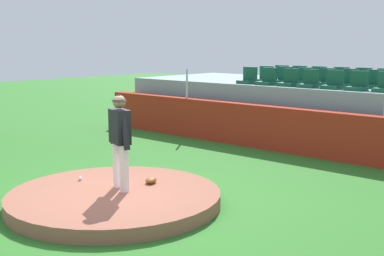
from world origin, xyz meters
name	(u,v)px	position (x,y,z in m)	size (l,w,h in m)	color
ground_plane	(115,204)	(0.00, 0.00, 0.00)	(60.00, 60.00, 0.00)	#2B6E24
pitchers_mound	(115,198)	(0.00, 0.00, 0.12)	(3.82, 3.82, 0.24)	#975845
pitcher	(120,134)	(-0.03, 0.18, 1.25)	(0.80, 0.40, 1.75)	white
baseball	(80,179)	(-1.09, 0.04, 0.27)	(0.07, 0.07, 0.07)	white
fielding_glove	(151,180)	(0.08, 0.83, 0.29)	(0.30, 0.20, 0.11)	brown
brick_barrier	(289,130)	(0.00, 5.99, 0.60)	(13.85, 0.40, 1.20)	#A42917
fence_post_left	(187,84)	(-3.67, 5.99, 1.65)	(0.06, 0.06, 0.90)	silver
bleacher_platform	(336,111)	(0.00, 8.71, 0.84)	(13.32, 4.40, 1.67)	gray
stadium_chair_0	(248,78)	(-2.11, 7.06, 1.83)	(0.48, 0.44, 0.50)	#144E36
stadium_chair_1	(268,79)	(-1.40, 7.04, 1.83)	(0.48, 0.44, 0.50)	#144E36
stadium_chair_2	(289,81)	(-0.67, 7.05, 1.83)	(0.48, 0.44, 0.50)	#144E36
stadium_chair_3	(309,82)	(-0.02, 7.02, 1.83)	(0.48, 0.44, 0.50)	#144E36
stadium_chair_4	(333,83)	(0.68, 7.05, 1.83)	(0.48, 0.44, 0.50)	#144E36
stadium_chair_5	(358,84)	(1.37, 7.04, 1.83)	(0.48, 0.44, 0.50)	#144E36
stadium_chair_7	(265,77)	(-2.09, 7.92, 1.83)	(0.48, 0.44, 0.50)	#144E36
stadium_chair_8	(283,78)	(-1.42, 7.95, 1.83)	(0.48, 0.44, 0.50)	#144E36
stadium_chair_9	(304,79)	(-0.67, 7.91, 1.83)	(0.48, 0.44, 0.50)	#144E36
stadium_chair_10	(326,80)	(0.02, 7.95, 1.83)	(0.48, 0.44, 0.50)	#144E36
stadium_chair_11	(349,81)	(0.70, 7.96, 1.83)	(0.48, 0.44, 0.50)	#144E36
stadium_chair_12	(372,82)	(1.40, 7.92, 1.83)	(0.48, 0.44, 0.50)	#144E36
stadium_chair_14	(280,76)	(-2.08, 8.82, 1.83)	(0.48, 0.44, 0.50)	#144E36
stadium_chair_15	(298,77)	(-1.43, 8.85, 1.83)	(0.48, 0.44, 0.50)	#144E36
stadium_chair_16	(317,78)	(-0.73, 8.83, 1.83)	(0.48, 0.44, 0.50)	#144E36
stadium_chair_17	(340,79)	(0.01, 8.84, 1.83)	(0.48, 0.44, 0.50)	#144E36
stadium_chair_18	(362,80)	(0.70, 8.87, 1.83)	(0.48, 0.44, 0.50)	#144E36
stadium_chair_19	(384,81)	(1.37, 8.82, 1.83)	(0.48, 0.44, 0.50)	#144E36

